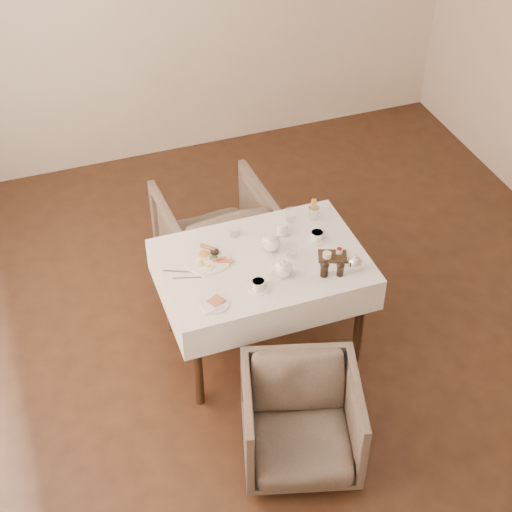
{
  "coord_description": "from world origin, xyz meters",
  "views": [
    {
      "loc": [
        -1.67,
        -3.52,
        3.93
      ],
      "look_at": [
        -0.43,
        -0.09,
        0.82
      ],
      "focal_mm": 55.0,
      "sensor_mm": 36.0,
      "label": 1
    }
  ],
  "objects_px": {
    "breakfast_plate": "(208,258)",
    "armchair_far": "(216,233)",
    "teapot_centre": "(271,242)",
    "armchair_near": "(301,421)",
    "table": "(262,274)"
  },
  "relations": [
    {
      "from": "armchair_far",
      "to": "teapot_centre",
      "type": "bearing_deg",
      "value": 97.86
    },
    {
      "from": "table",
      "to": "breakfast_plate",
      "type": "bearing_deg",
      "value": 159.68
    },
    {
      "from": "armchair_near",
      "to": "breakfast_plate",
      "type": "relative_size",
      "value": 2.31
    },
    {
      "from": "table",
      "to": "teapot_centre",
      "type": "relative_size",
      "value": 7.99
    },
    {
      "from": "armchair_near",
      "to": "armchair_far",
      "type": "bearing_deg",
      "value": 104.93
    },
    {
      "from": "breakfast_plate",
      "to": "armchair_far",
      "type": "bearing_deg",
      "value": 51.41
    },
    {
      "from": "table",
      "to": "armchair_near",
      "type": "relative_size",
      "value": 1.89
    },
    {
      "from": "armchair_near",
      "to": "armchair_far",
      "type": "xyz_separation_m",
      "value": [
        0.04,
        1.74,
        0.05
      ]
    },
    {
      "from": "teapot_centre",
      "to": "breakfast_plate",
      "type": "bearing_deg",
      "value": 153.71
    },
    {
      "from": "armchair_near",
      "to": "armchair_far",
      "type": "distance_m",
      "value": 1.75
    },
    {
      "from": "breakfast_plate",
      "to": "teapot_centre",
      "type": "xyz_separation_m",
      "value": [
        0.4,
        -0.05,
        0.05
      ]
    },
    {
      "from": "table",
      "to": "armchair_near",
      "type": "height_order",
      "value": "table"
    },
    {
      "from": "breakfast_plate",
      "to": "teapot_centre",
      "type": "height_order",
      "value": "teapot_centre"
    },
    {
      "from": "armchair_near",
      "to": "teapot_centre",
      "type": "distance_m",
      "value": 1.13
    },
    {
      "from": "table",
      "to": "armchair_far",
      "type": "relative_size",
      "value": 1.64
    }
  ]
}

